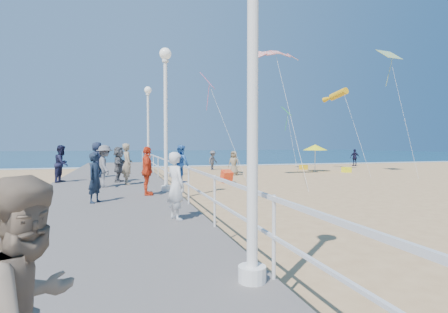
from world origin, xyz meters
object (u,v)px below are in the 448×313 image
object	(u,v)px
spectator_0	(95,178)
spectator_3	(147,171)
spectator_4	(97,160)
box_kite	(227,177)
lamp_post_mid	(166,104)
beach_walker_a	(213,160)
beach_chair_left	(346,170)
beach_walker_c	(234,163)
spectator_7	(62,164)
beach_umbrella	(315,147)
spectator_5	(119,164)
beach_chair_right	(303,167)
spectator_6	(127,164)
spectator_2	(105,166)
lamp_post_near	(253,23)
woman_holding_toddler	(176,186)
toddler_held	(181,164)
beach_walker_b	(355,157)
lamp_post_far	(148,120)

from	to	relation	value
spectator_0	spectator_3	bearing A→B (deg)	-20.52
spectator_4	box_kite	size ratio (longest dim) A/B	3.12
lamp_post_mid	beach_walker_a	bearing A→B (deg)	69.34
beach_chair_left	beach_walker_c	bearing A→B (deg)	179.92
spectator_7	beach_umbrella	xyz separation A→B (m)	(17.24, 6.69, 0.65)
spectator_5	beach_chair_right	xyz separation A→B (m)	(15.03, 9.67, -1.02)
spectator_5	beach_umbrella	xyz separation A→B (m)	(14.72, 7.32, 0.69)
spectator_6	spectator_4	bearing A→B (deg)	8.58
spectator_2	box_kite	distance (m)	7.30
spectator_3	spectator_4	xyz separation A→B (m)	(-2.10, 7.40, 0.10)
lamp_post_near	beach_chair_right	distance (m)	26.38
woman_holding_toddler	spectator_6	bearing A→B (deg)	-14.37
toddler_held	spectator_2	bearing A→B (deg)	-5.16
woman_holding_toddler	spectator_5	world-z (taller)	spectator_5
spectator_6	beach_walker_a	size ratio (longest dim) A/B	1.11
woman_holding_toddler	spectator_5	xyz separation A→B (m)	(-1.34, 8.91, 0.04)
spectator_7	beach_chair_right	distance (m)	19.77
spectator_7	beach_chair_left	size ratio (longest dim) A/B	3.11
woman_holding_toddler	beach_walker_b	world-z (taller)	woman_holding_toddler
spectator_3	beach_walker_b	bearing A→B (deg)	-49.28
lamp_post_near	spectator_5	world-z (taller)	lamp_post_near
box_kite	spectator_4	bearing A→B (deg)	165.57
spectator_5	spectator_6	distance (m)	1.29
lamp_post_far	box_kite	bearing A→B (deg)	-40.98
woman_holding_toddler	beach_chair_left	xyz separation A→B (m)	(15.36, 14.97, -0.99)
spectator_0	box_kite	world-z (taller)	spectator_0
spectator_4	spectator_0	bearing A→B (deg)	-175.33
spectator_0	spectator_4	world-z (taller)	spectator_4
spectator_6	spectator_2	bearing A→B (deg)	115.22
box_kite	lamp_post_far	bearing A→B (deg)	132.93
beach_walker_a	beach_umbrella	world-z (taller)	beach_umbrella
lamp_post_mid	toddler_held	distance (m)	5.31
spectator_3	beach_chair_left	bearing A→B (deg)	-53.86
spectator_6	spectator_5	bearing A→B (deg)	4.11
lamp_post_mid	spectator_6	bearing A→B (deg)	117.58
spectator_6	beach_walker_b	xyz separation A→B (m)	(21.99, 13.84, -0.45)
woman_holding_toddler	beach_chair_right	size ratio (longest dim) A/B	2.86
spectator_2	beach_walker_a	world-z (taller)	spectator_2
spectator_5	beach_chair_left	size ratio (longest dim) A/B	2.99
lamp_post_near	spectator_0	xyz separation A→B (m)	(-2.35, 6.95, -2.51)
spectator_2	spectator_3	size ratio (longest dim) A/B	1.03
spectator_3	beach_walker_c	size ratio (longest dim) A/B	0.99
spectator_6	spectator_7	size ratio (longest dim) A/B	1.05
spectator_3	spectator_5	bearing A→B (deg)	13.29
beach_walker_b	beach_chair_right	xyz separation A→B (m)	(-7.33, -2.94, -0.64)
woman_holding_toddler	spectator_6	world-z (taller)	spectator_6
lamp_post_near	woman_holding_toddler	size ratio (longest dim) A/B	3.38
beach_chair_left	spectator_2	bearing A→B (deg)	-155.15
spectator_5	beach_walker_a	xyz separation A→B (m)	(7.48, 11.43, -0.41)
spectator_4	box_kite	world-z (taller)	spectator_4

